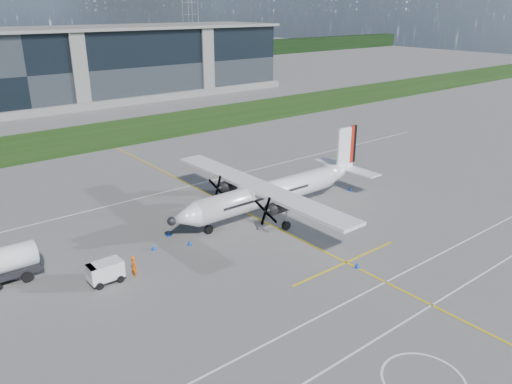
# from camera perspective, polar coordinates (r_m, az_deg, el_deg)

# --- Properties ---
(ground) EXTENTS (400.00, 400.00, 0.00)m
(ground) POSITION_cam_1_polar(r_m,az_deg,el_deg) (76.86, -17.99, 4.59)
(ground) COLOR slate
(ground) RESTS_ON ground
(grass_strip) EXTENTS (400.00, 18.00, 0.04)m
(grass_strip) POSITION_cam_1_polar(r_m,az_deg,el_deg) (84.18, -20.01, 5.70)
(grass_strip) COLOR #1A3A10
(grass_strip) RESTS_ON ground
(terminal_building) EXTENTS (120.00, 20.00, 15.00)m
(terminal_building) POSITION_cam_1_polar(r_m,az_deg,el_deg) (113.34, -26.06, 12.30)
(terminal_building) COLOR black
(terminal_building) RESTS_ON ground
(pylon_east) EXTENTS (9.00, 4.60, 30.00)m
(pylon_east) POSITION_cam_1_polar(r_m,az_deg,el_deg) (211.05, -7.49, 19.08)
(pylon_east) COLOR gray
(pylon_east) RESTS_ON ground
(yellow_taxiway_centerline) EXTENTS (0.20, 70.00, 0.01)m
(yellow_taxiway_centerline) POSITION_cam_1_polar(r_m,az_deg,el_deg) (52.77, -2.80, -1.53)
(yellow_taxiway_centerline) COLOR yellow
(yellow_taxiway_centerline) RESTS_ON ground
(white_lane_line) EXTENTS (90.00, 0.15, 0.01)m
(white_lane_line) POSITION_cam_1_polar(r_m,az_deg,el_deg) (35.93, 16.79, -13.92)
(white_lane_line) COLOR white
(white_lane_line) RESTS_ON ground
(turboprop_aircraft) EXTENTS (23.84, 24.72, 7.42)m
(turboprop_aircraft) POSITION_cam_1_polar(r_m,az_deg,el_deg) (49.58, 2.14, 1.57)
(turboprop_aircraft) COLOR white
(turboprop_aircraft) RESTS_ON ground
(baggage_tug) EXTENTS (2.74, 1.65, 1.65)m
(baggage_tug) POSITION_cam_1_polar(r_m,az_deg,el_deg) (39.99, -16.82, -8.78)
(baggage_tug) COLOR silver
(baggage_tug) RESTS_ON ground
(ground_crew_person) EXTENTS (0.65, 0.87, 2.06)m
(ground_crew_person) POSITION_cam_1_polar(r_m,az_deg,el_deg) (40.02, -13.78, -8.10)
(ground_crew_person) COLOR #F25907
(ground_crew_person) RESTS_ON ground
(safety_cone_nose_port) EXTENTS (0.36, 0.36, 0.50)m
(safety_cone_nose_port) POSITION_cam_1_polar(r_m,az_deg,el_deg) (44.48, -7.63, -5.75)
(safety_cone_nose_port) COLOR #0A3EB8
(safety_cone_nose_port) RESTS_ON ground
(safety_cone_nose_stbd) EXTENTS (0.36, 0.36, 0.50)m
(safety_cone_nose_stbd) POSITION_cam_1_polar(r_m,az_deg,el_deg) (46.46, -9.94, -4.69)
(safety_cone_nose_stbd) COLOR #0A3EB8
(safety_cone_nose_stbd) RESTS_ON ground
(safety_cone_fwd) EXTENTS (0.36, 0.36, 0.50)m
(safety_cone_fwd) POSITION_cam_1_polar(r_m,az_deg,el_deg) (44.21, -11.62, -6.17)
(safety_cone_fwd) COLOR #0A3EB8
(safety_cone_fwd) RESTS_ON ground
(safety_cone_portwing) EXTENTS (0.36, 0.36, 0.50)m
(safety_cone_portwing) POSITION_cam_1_polar(r_m,az_deg,el_deg) (41.31, 11.50, -8.17)
(safety_cone_portwing) COLOR #0A3EB8
(safety_cone_portwing) RESTS_ON ground
(safety_cone_tail) EXTENTS (0.36, 0.36, 0.50)m
(safety_cone_tail) POSITION_cam_1_polar(r_m,az_deg,el_deg) (57.77, 10.65, 0.38)
(safety_cone_tail) COLOR #0A3EB8
(safety_cone_tail) RESTS_ON ground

